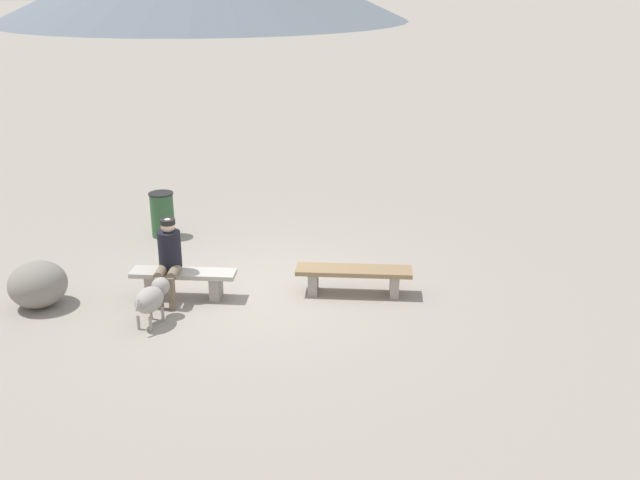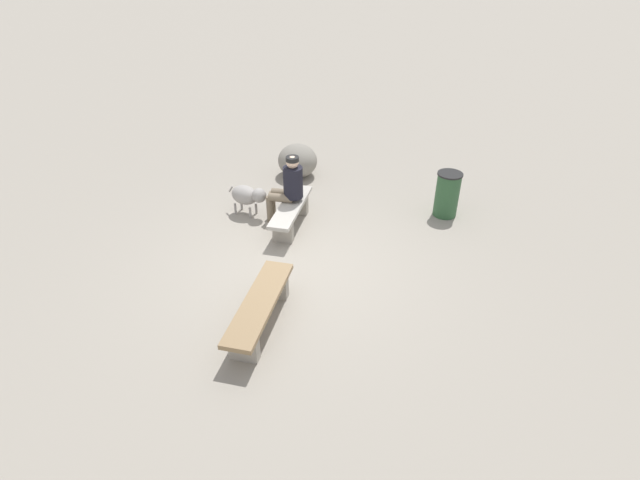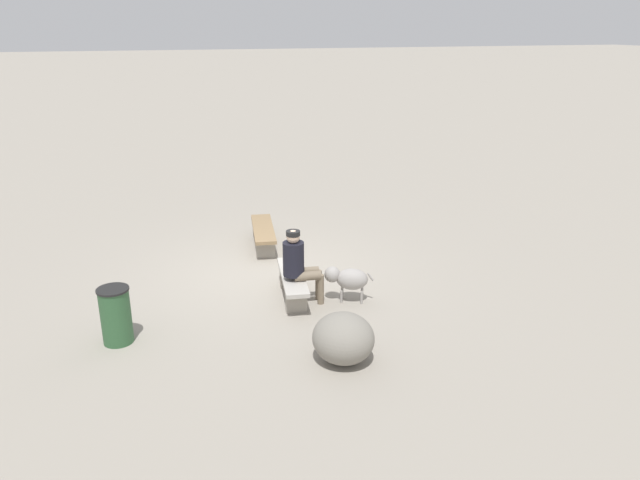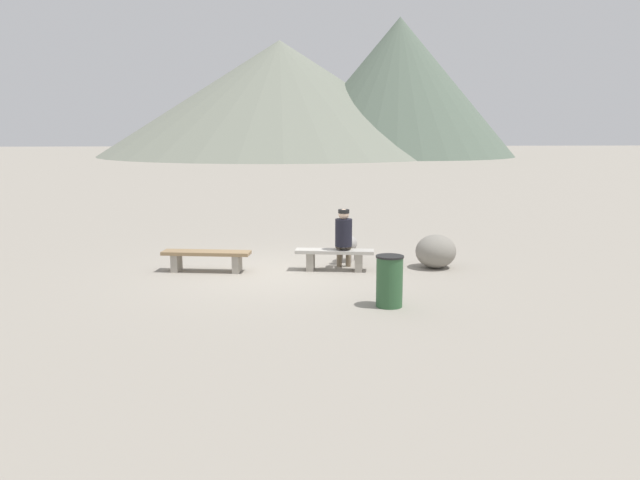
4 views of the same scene
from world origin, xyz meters
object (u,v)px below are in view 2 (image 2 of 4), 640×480
(bench_right, at_px, (291,212))
(boulder, at_px, (298,161))
(dog, at_px, (248,195))
(seated_person, at_px, (289,185))
(bench_left, at_px, (260,308))
(trash_bin, at_px, (447,194))

(bench_right, distance_m, boulder, 2.15)
(bench_right, relative_size, dog, 2.13)
(dog, xyz_separation_m, boulder, (1.78, -0.73, -0.05))
(seated_person, distance_m, boulder, 1.99)
(bench_right, bearing_deg, dog, 75.60)
(boulder, bearing_deg, bench_left, -179.65)
(seated_person, bearing_deg, dog, 84.58)
(seated_person, xyz_separation_m, dog, (0.18, 0.79, -0.33))
(seated_person, relative_size, trash_bin, 1.51)
(bench_right, xyz_separation_m, seated_person, (0.19, 0.05, 0.44))
(seated_person, relative_size, dog, 1.66)
(seated_person, height_order, trash_bin, seated_person)
(bench_right, xyz_separation_m, boulder, (2.15, 0.12, 0.05))
(seated_person, height_order, dog, seated_person)
(trash_bin, bearing_deg, seated_person, 98.79)
(dog, xyz_separation_m, trash_bin, (0.27, -3.67, 0.02))
(boulder, bearing_deg, seated_person, -178.00)
(dog, distance_m, trash_bin, 3.68)
(dog, bearing_deg, bench_right, 0.23)
(bench_left, distance_m, boulder, 4.77)
(trash_bin, distance_m, boulder, 3.31)
(bench_right, height_order, dog, dog)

